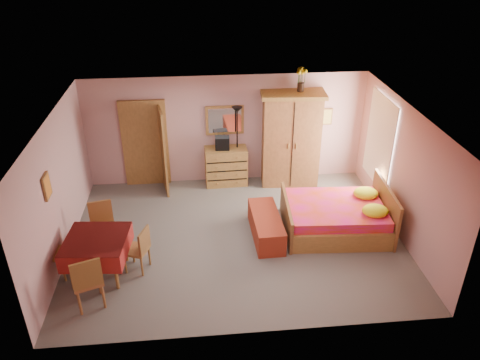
{
  "coord_description": "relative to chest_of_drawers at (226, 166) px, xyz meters",
  "views": [
    {
      "loc": [
        -0.69,
        -7.64,
        5.52
      ],
      "look_at": [
        0.1,
        0.3,
        1.15
      ],
      "focal_mm": 35.0,
      "sensor_mm": 36.0,
      "label": 1
    }
  ],
  "objects": [
    {
      "name": "floor_lamp",
      "position": [
        0.27,
        0.05,
        0.49
      ],
      "size": [
        0.32,
        0.32,
        1.91
      ],
      "primitive_type": "cube",
      "rotation": [
        0.0,
        0.0,
        0.39
      ],
      "color": "black",
      "rests_on": "floor"
    },
    {
      "name": "dining_table",
      "position": [
        -2.48,
        -3.13,
        -0.08
      ],
      "size": [
        1.15,
        1.15,
        0.77
      ],
      "primitive_type": "cube",
      "rotation": [
        0.0,
        0.0,
        -0.09
      ],
      "color": "maroon",
      "rests_on": "floor"
    },
    {
      "name": "wall_mirror",
      "position": [
        0.0,
        0.21,
        1.09
      ],
      "size": [
        0.89,
        0.08,
        0.7
      ],
      "primitive_type": "cube",
      "rotation": [
        0.0,
        0.0,
        0.04
      ],
      "color": "white",
      "rests_on": "wall_back"
    },
    {
      "name": "chair_west",
      "position": [
        -3.24,
        -3.07,
        0.02
      ],
      "size": [
        0.46,
        0.46,
        0.97
      ],
      "primitive_type": "cube",
      "rotation": [
        0.0,
        0.0,
        -1.63
      ],
      "color": "#9E6D35",
      "rests_on": "floor"
    },
    {
      "name": "sunflower_vase",
      "position": [
        1.68,
        -0.02,
        2.07
      ],
      "size": [
        0.22,
        0.22,
        0.55
      ],
      "primitive_type": "cube",
      "rotation": [
        0.0,
        0.0,
        -0.02
      ],
      "color": "yellow",
      "rests_on": "wardrobe"
    },
    {
      "name": "wall_back",
      "position": [
        0.04,
        0.23,
        0.84
      ],
      "size": [
        6.5,
        0.1,
        2.6
      ],
      "primitive_type": "cube",
      "color": "tan",
      "rests_on": "floor"
    },
    {
      "name": "ceiling",
      "position": [
        0.04,
        -2.27,
        2.14
      ],
      "size": [
        6.5,
        6.5,
        0.0
      ],
      "primitive_type": "plane",
      "rotation": [
        3.14,
        0.0,
        0.0
      ],
      "color": "brown",
      "rests_on": "wall_back"
    },
    {
      "name": "chest_of_drawers",
      "position": [
        0.0,
        0.0,
        0.0
      ],
      "size": [
        1.0,
        0.52,
        0.93
      ],
      "primitive_type": "cube",
      "rotation": [
        0.0,
        0.0,
        0.03
      ],
      "color": "#A67538",
      "rests_on": "floor"
    },
    {
      "name": "bench",
      "position": [
        0.63,
        -2.27,
        -0.22
      ],
      "size": [
        0.57,
        1.45,
        0.48
      ],
      "primitive_type": "cube",
      "rotation": [
        0.0,
        0.0,
        0.03
      ],
      "color": "maroon",
      "rests_on": "floor"
    },
    {
      "name": "chair_east",
      "position": [
        -1.83,
        -3.05,
        -0.03
      ],
      "size": [
        0.51,
        0.51,
        0.88
      ],
      "primitive_type": "cube",
      "rotation": [
        0.0,
        0.0,
        1.22
      ],
      "color": "olive",
      "rests_on": "floor"
    },
    {
      "name": "window",
      "position": [
        3.25,
        -1.07,
        0.99
      ],
      "size": [
        0.08,
        1.4,
        1.95
      ],
      "primitive_type": "cube",
      "color": "white",
      "rests_on": "wall_right"
    },
    {
      "name": "chair_north",
      "position": [
        -2.51,
        -2.38,
        0.02
      ],
      "size": [
        0.52,
        0.52,
        0.96
      ],
      "primitive_type": "cube",
      "rotation": [
        0.0,
        0.0,
        3.37
      ],
      "color": "olive",
      "rests_on": "floor"
    },
    {
      "name": "wardrobe",
      "position": [
        1.52,
        -0.06,
        0.67
      ],
      "size": [
        1.49,
        0.84,
        2.26
      ],
      "primitive_type": "cube",
      "rotation": [
        0.0,
        0.0,
        -0.07
      ],
      "color": "#9C6135",
      "rests_on": "floor"
    },
    {
      "name": "floor",
      "position": [
        0.04,
        -2.27,
        -0.46
      ],
      "size": [
        6.5,
        6.5,
        0.0
      ],
      "primitive_type": "plane",
      "color": "slate",
      "rests_on": "ground"
    },
    {
      "name": "picture_back",
      "position": [
        2.39,
        0.2,
        1.09
      ],
      "size": [
        0.3,
        0.04,
        0.4
      ],
      "primitive_type": "cube",
      "color": "#D8BF59",
      "rests_on": "wall_back"
    },
    {
      "name": "chair_south",
      "position": [
        -2.52,
        -3.88,
        0.05
      ],
      "size": [
        0.59,
        0.59,
        1.02
      ],
      "primitive_type": "cube",
      "rotation": [
        0.0,
        0.0,
        0.34
      ],
      "color": "#A56738",
      "rests_on": "floor"
    },
    {
      "name": "picture_left",
      "position": [
        -3.18,
        -2.87,
        1.24
      ],
      "size": [
        0.04,
        0.32,
        0.42
      ],
      "primitive_type": "cube",
      "color": "orange",
      "rests_on": "wall_left"
    },
    {
      "name": "stereo",
      "position": [
        -0.08,
        -0.02,
        0.62
      ],
      "size": [
        0.34,
        0.26,
        0.31
      ],
      "primitive_type": "cube",
      "rotation": [
        0.0,
        0.0,
        -0.05
      ],
      "color": "black",
      "rests_on": "chest_of_drawers"
    },
    {
      "name": "wall_left",
      "position": [
        -3.21,
        -2.27,
        0.84
      ],
      "size": [
        0.1,
        5.0,
        2.6
      ],
      "primitive_type": "cube",
      "color": "tan",
      "rests_on": "floor"
    },
    {
      "name": "wall_front",
      "position": [
        0.04,
        -4.77,
        0.84
      ],
      "size": [
        6.5,
        0.1,
        2.6
      ],
      "primitive_type": "cube",
      "color": "tan",
      "rests_on": "floor"
    },
    {
      "name": "doorway",
      "position": [
        -1.86,
        0.2,
        0.56
      ],
      "size": [
        1.06,
        0.12,
        2.15
      ],
      "primitive_type": "cube",
      "color": "#9E6B35",
      "rests_on": "floor"
    },
    {
      "name": "wall_right",
      "position": [
        3.29,
        -2.27,
        0.84
      ],
      "size": [
        0.1,
        5.0,
        2.6
      ],
      "primitive_type": "cube",
      "color": "tan",
      "rests_on": "floor"
    },
    {
      "name": "bed",
      "position": [
        2.06,
        -2.17,
        0.02
      ],
      "size": [
        2.19,
        1.77,
        0.97
      ],
      "primitive_type": "cube",
      "rotation": [
        0.0,
        0.0,
        -0.06
      ],
      "color": "#E51681",
      "rests_on": "floor"
    }
  ]
}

